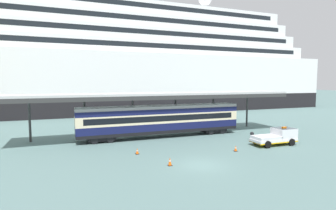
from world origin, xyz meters
The scene contains 9 objects.
ground_plane centered at (0.00, 0.00, 0.00)m, with size 400.00×400.00×0.00m, color slate.
cruise_ship centered at (-11.67, 47.40, 11.85)m, with size 135.01×23.61×34.74m.
platform_canopy centered at (0.71, 12.86, 5.47)m, with size 37.52×5.34×5.75m.
train_carriage centered at (0.71, 12.42, 2.30)m, with size 21.32×2.81×4.11m.
service_truck centered at (11.66, 3.55, 0.99)m, with size 5.24×2.32×2.02m.
traffic_cone_near centered at (-2.65, 0.80, 0.36)m, with size 0.36×0.36×0.73m.
traffic_cone_mid centered at (-4.35, 5.37, 0.30)m, with size 0.36×0.36×0.61m.
traffic_cone_far centered at (5.46, 2.79, 0.30)m, with size 0.36×0.36×0.61m.
quay_bollard centered at (10.76, 6.86, 0.52)m, with size 0.48×0.48×0.96m.
Camera 1 is at (-10.84, -20.01, 7.19)m, focal length 28.51 mm.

